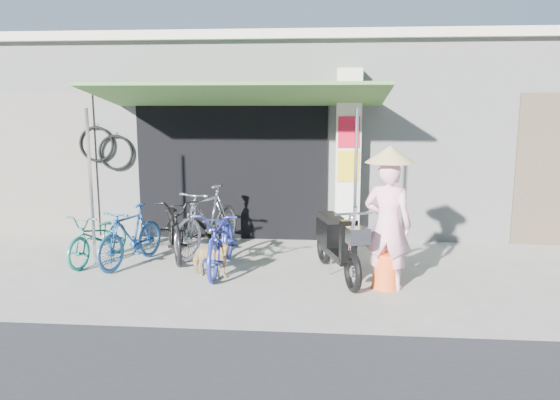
# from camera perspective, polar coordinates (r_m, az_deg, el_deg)

# --- Properties ---
(ground) EXTENTS (80.00, 80.00, 0.00)m
(ground) POSITION_cam_1_polar(r_m,az_deg,el_deg) (7.41, 0.89, -9.02)
(ground) COLOR #A19C91
(ground) RESTS_ON ground
(bicycle_shop) EXTENTS (12.30, 5.30, 3.66)m
(bicycle_shop) POSITION_cam_1_polar(r_m,az_deg,el_deg) (12.10, 2.60, 7.26)
(bicycle_shop) COLOR #A3A8A0
(bicycle_shop) RESTS_ON ground
(shop_pillar) EXTENTS (0.42, 0.44, 3.00)m
(shop_pillar) POSITION_cam_1_polar(r_m,az_deg,el_deg) (9.48, 7.11, 4.39)
(shop_pillar) COLOR beige
(shop_pillar) RESTS_ON ground
(awning) EXTENTS (4.60, 1.88, 2.72)m
(awning) POSITION_cam_1_polar(r_m,az_deg,el_deg) (8.72, -4.34, 10.64)
(awning) COLOR #3E6C30
(awning) RESTS_ON ground
(neighbour_left) EXTENTS (2.60, 0.06, 2.60)m
(neighbour_left) POSITION_cam_1_polar(r_m,az_deg,el_deg) (11.09, -24.82, 3.32)
(neighbour_left) COLOR #6B665B
(neighbour_left) RESTS_ON ground
(bike_teal) EXTENTS (0.81, 1.57, 0.79)m
(bike_teal) POSITION_cam_1_polar(r_m,az_deg,el_deg) (8.88, -18.39, -3.67)
(bike_teal) COLOR #1A7666
(bike_teal) RESTS_ON ground
(bike_blue) EXTENTS (0.87, 1.57, 0.91)m
(bike_blue) POSITION_cam_1_polar(r_m,az_deg,el_deg) (8.55, -15.31, -3.61)
(bike_blue) COLOR #1E4C8D
(bike_blue) RESTS_ON ground
(bike_black) EXTENTS (1.26, 1.97, 0.98)m
(bike_black) POSITION_cam_1_polar(r_m,az_deg,el_deg) (8.90, -10.95, -2.68)
(bike_black) COLOR black
(bike_black) RESTS_ON ground
(bike_silver) EXTENTS (1.14, 1.91, 1.11)m
(bike_silver) POSITION_cam_1_polar(r_m,az_deg,el_deg) (8.94, -7.54, -2.09)
(bike_silver) COLOR #9F9FA3
(bike_silver) RESTS_ON ground
(bike_navy) EXTENTS (0.62, 1.76, 0.92)m
(bike_navy) POSITION_cam_1_polar(r_m,az_deg,el_deg) (8.01, -6.09, -4.15)
(bike_navy) COLOR navy
(bike_navy) RESTS_ON ground
(street_dog) EXTENTS (0.72, 0.49, 0.55)m
(street_dog) POSITION_cam_1_polar(r_m,az_deg,el_deg) (7.75, -7.28, -6.09)
(street_dog) COLOR tan
(street_dog) RESTS_ON ground
(moped) EXTENTS (0.75, 1.82, 1.05)m
(moped) POSITION_cam_1_polar(r_m,az_deg,el_deg) (7.76, 5.92, -4.50)
(moped) COLOR black
(moped) RESTS_ON ground
(nun) EXTENTS (0.72, 0.64, 1.89)m
(nun) POSITION_cam_1_polar(r_m,az_deg,el_deg) (7.26, 11.19, -2.02)
(nun) COLOR #F8A7BB
(nun) RESTS_ON ground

